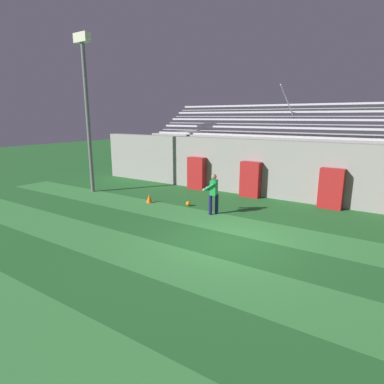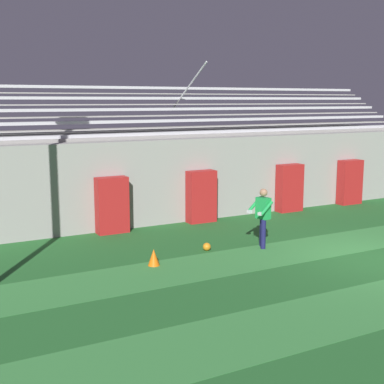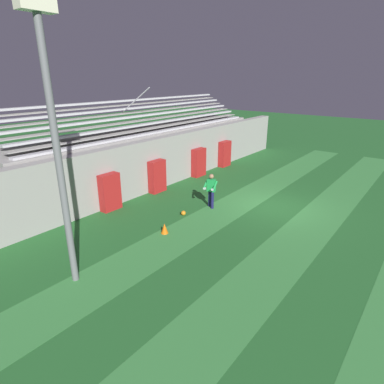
{
  "view_description": "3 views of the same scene",
  "coord_description": "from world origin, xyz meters",
  "px_view_note": "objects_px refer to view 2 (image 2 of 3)",
  "views": [
    {
      "loc": [
        4.36,
        -8.6,
        3.9
      ],
      "look_at": [
        -2.81,
        2.15,
        0.86
      ],
      "focal_mm": 30.0,
      "sensor_mm": 36.0,
      "label": 1
    },
    {
      "loc": [
        -10.56,
        -9.47,
        4.08
      ],
      "look_at": [
        -3.64,
        3.34,
        1.57
      ],
      "focal_mm": 50.0,
      "sensor_mm": 36.0,
      "label": 2
    },
    {
      "loc": [
        -13.74,
        -5.73,
        5.97
      ],
      "look_at": [
        -3.1,
        2.6,
        1.08
      ],
      "focal_mm": 30.0,
      "sensor_mm": 36.0,
      "label": 3
    }
  ],
  "objects_px": {
    "traffic_cone": "(154,257)",
    "padding_pillar_gate_right": "(289,188)",
    "soccer_ball": "(207,247)",
    "padding_pillar_gate_left": "(201,197)",
    "padding_pillar_far_left": "(112,205)",
    "goalkeeper": "(263,214)",
    "padding_pillar_far_right": "(350,182)"
  },
  "relations": [
    {
      "from": "traffic_cone",
      "to": "padding_pillar_gate_right",
      "type": "bearing_deg",
      "value": 27.07
    },
    {
      "from": "padding_pillar_gate_right",
      "to": "soccer_ball",
      "type": "distance_m",
      "value": 6.23
    },
    {
      "from": "padding_pillar_gate_left",
      "to": "traffic_cone",
      "type": "height_order",
      "value": "padding_pillar_gate_left"
    },
    {
      "from": "padding_pillar_far_left",
      "to": "traffic_cone",
      "type": "distance_m",
      "value": 3.73
    },
    {
      "from": "goalkeeper",
      "to": "traffic_cone",
      "type": "height_order",
      "value": "goalkeeper"
    },
    {
      "from": "padding_pillar_gate_right",
      "to": "padding_pillar_far_left",
      "type": "xyz_separation_m",
      "value": [
        -6.91,
        0.0,
        0.0
      ]
    },
    {
      "from": "goalkeeper",
      "to": "padding_pillar_far_right",
      "type": "bearing_deg",
      "value": 27.7
    },
    {
      "from": "padding_pillar_gate_right",
      "to": "padding_pillar_far_left",
      "type": "height_order",
      "value": "same"
    },
    {
      "from": "soccer_ball",
      "to": "goalkeeper",
      "type": "bearing_deg",
      "value": -16.02
    },
    {
      "from": "goalkeeper",
      "to": "soccer_ball",
      "type": "relative_size",
      "value": 7.59
    },
    {
      "from": "padding_pillar_far_right",
      "to": "traffic_cone",
      "type": "relative_size",
      "value": 4.17
    },
    {
      "from": "padding_pillar_far_left",
      "to": "traffic_cone",
      "type": "relative_size",
      "value": 4.17
    },
    {
      "from": "padding_pillar_gate_right",
      "to": "soccer_ball",
      "type": "height_order",
      "value": "padding_pillar_gate_right"
    },
    {
      "from": "padding_pillar_far_right",
      "to": "goalkeeper",
      "type": "distance_m",
      "value": 7.69
    },
    {
      "from": "padding_pillar_far_right",
      "to": "traffic_cone",
      "type": "height_order",
      "value": "padding_pillar_far_right"
    },
    {
      "from": "padding_pillar_gate_left",
      "to": "goalkeeper",
      "type": "distance_m",
      "value": 3.57
    },
    {
      "from": "padding_pillar_gate_right",
      "to": "padding_pillar_far_left",
      "type": "relative_size",
      "value": 1.0
    },
    {
      "from": "goalkeeper",
      "to": "padding_pillar_gate_right",
      "type": "bearing_deg",
      "value": 43.28
    },
    {
      "from": "padding_pillar_gate_right",
      "to": "soccer_ball",
      "type": "bearing_deg",
      "value": -149.57
    },
    {
      "from": "soccer_ball",
      "to": "padding_pillar_far_right",
      "type": "bearing_deg",
      "value": 20.58
    },
    {
      "from": "padding_pillar_far_left",
      "to": "soccer_ball",
      "type": "xyz_separation_m",
      "value": [
        1.58,
        -3.13,
        -0.77
      ]
    },
    {
      "from": "padding_pillar_gate_left",
      "to": "goalkeeper",
      "type": "relative_size",
      "value": 1.05
    },
    {
      "from": "padding_pillar_far_right",
      "to": "goalkeeper",
      "type": "height_order",
      "value": "padding_pillar_far_right"
    },
    {
      "from": "padding_pillar_gate_left",
      "to": "padding_pillar_gate_right",
      "type": "height_order",
      "value": "same"
    },
    {
      "from": "padding_pillar_gate_right",
      "to": "traffic_cone",
      "type": "bearing_deg",
      "value": -152.93
    },
    {
      "from": "padding_pillar_far_right",
      "to": "padding_pillar_far_left",
      "type": "bearing_deg",
      "value": 180.0
    },
    {
      "from": "goalkeeper",
      "to": "traffic_cone",
      "type": "distance_m",
      "value": 3.45
    },
    {
      "from": "soccer_ball",
      "to": "traffic_cone",
      "type": "xyz_separation_m",
      "value": [
        -1.83,
        -0.53,
        0.1
      ]
    },
    {
      "from": "padding_pillar_gate_left",
      "to": "soccer_ball",
      "type": "relative_size",
      "value": 7.96
    },
    {
      "from": "padding_pillar_far_left",
      "to": "padding_pillar_far_right",
      "type": "height_order",
      "value": "same"
    },
    {
      "from": "padding_pillar_gate_right",
      "to": "padding_pillar_far_right",
      "type": "distance_m",
      "value": 3.01
    },
    {
      "from": "goalkeeper",
      "to": "padding_pillar_gate_left",
      "type": "bearing_deg",
      "value": 89.18
    }
  ]
}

